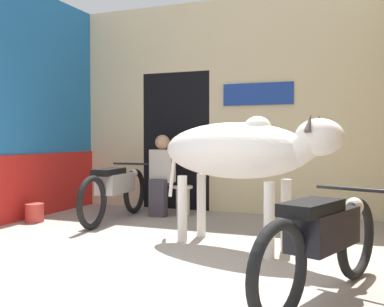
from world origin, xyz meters
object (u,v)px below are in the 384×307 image
Objects in this scene: motorcycle_far at (115,189)px; motorcycle_near at (323,239)px; shopkeeper_seated at (161,172)px; bucket at (35,213)px; cow at (239,152)px; plastic_stool at (183,200)px.

motorcycle_near is at bearing -35.60° from motorcycle_far.
motorcycle_far is 0.79m from shopkeeper_seated.
shopkeeper_seated is 1.93m from bucket.
cow is 8.42× the size of bucket.
plastic_stool is 1.78× the size of bucket.
motorcycle_far is at bearing 156.30° from cow.
cow reaches higher than shopkeeper_seated.
motorcycle_far reaches higher than motorcycle_near.
motorcycle_far is (-3.07, 2.20, 0.01)m from motorcycle_near.
cow reaches higher than plastic_stool.
shopkeeper_seated is at bearing 38.10° from bucket.
bucket is (-1.45, -1.14, -0.54)m from shopkeeper_seated.
shopkeeper_seated is 2.69× the size of plastic_stool.
bucket is at bearing -146.24° from plastic_stool.
motorcycle_near is at bearing -51.42° from plastic_stool.
bucket is (-3.10, 0.40, -0.91)m from cow.
motorcycle_near is at bearing -22.44° from bucket.
shopkeeper_seated is at bearing 136.86° from cow.
plastic_stool is (0.33, 0.06, -0.43)m from shopkeeper_seated.
plastic_stool is at bearing 9.44° from shopkeeper_seated.
shopkeeper_seated is at bearing 55.05° from motorcycle_far.
bucket is (-1.79, -1.20, -0.12)m from plastic_stool.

